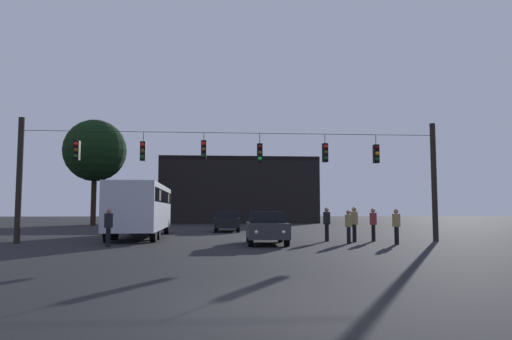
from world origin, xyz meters
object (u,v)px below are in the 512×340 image
Objects in this scene: pedestrian_crossing_right at (349,225)px; pedestrian_trailing at (373,223)px; pedestrian_near_bus at (396,224)px; car_near_right at (266,227)px; pedestrian_far_side at (327,222)px; tree_left_silhouette at (95,151)px; car_far_left at (227,221)px; pedestrian_crossing_center at (354,222)px; pedestrian_crossing_left at (108,225)px; city_bus at (142,205)px.

pedestrian_trailing is at bearing 42.83° from pedestrian_crossing_right.
pedestrian_crossing_right is 2.19m from pedestrian_near_bus.
car_near_right is 2.55× the size of pedestrian_far_side.
car_far_left is at bearing -47.24° from tree_left_silhouette.
pedestrian_crossing_center reaches higher than pedestrian_crossing_right.
pedestrian_far_side is at bearing 110.12° from pedestrian_crossing_right.
pedestrian_crossing_left is 0.99× the size of pedestrian_trailing.
pedestrian_crossing_right is at bearing -55.39° from tree_left_silhouette.
pedestrian_far_side is (-2.75, 2.36, 0.06)m from pedestrian_near_bus.
car_near_right is 31.94m from tree_left_silhouette.
pedestrian_crossing_right is at bearing -66.88° from car_far_left.
car_near_right is 3.92m from pedestrian_crossing_right.
pedestrian_crossing_center is (6.16, -11.67, 0.19)m from car_far_left.
pedestrian_near_bus is at bearing -6.13° from car_near_right.
pedestrian_crossing_left is (-5.41, -13.96, 0.15)m from car_far_left.
city_bus is 6.37× the size of pedestrian_crossing_center.
pedestrian_crossing_right is (10.92, 1.04, -0.05)m from pedestrian_crossing_left.
pedestrian_trailing is at bearing 15.45° from car_near_right.
pedestrian_near_bus is (1.46, -1.85, -0.07)m from pedestrian_crossing_center.
city_bus reaches higher than pedestrian_crossing_right.
pedestrian_crossing_right is at bearing -69.88° from pedestrian_far_side.
tree_left_silhouette is at bearing 126.89° from pedestrian_near_bus.
pedestrian_far_side is 32.18m from tree_left_silhouette.
pedestrian_crossing_right is 0.95× the size of pedestrian_trailing.
pedestrian_crossing_center reaches higher than pedestrian_far_side.
pedestrian_near_bus is (13.03, 0.44, -0.02)m from pedestrian_crossing_left.
pedestrian_near_bus reaches higher than car_far_left.
pedestrian_crossing_center is at bearing -161.63° from pedestrian_trailing.
pedestrian_crossing_right is 33.97m from tree_left_silhouette.
tree_left_silhouette is (-19.55, 26.15, 6.68)m from pedestrian_crossing_center.
pedestrian_crossing_left is 10.97m from pedestrian_crossing_right.
pedestrian_crossing_right is (-0.64, -1.25, -0.10)m from pedestrian_crossing_center.
tree_left_silhouette is (-7.98, 28.44, 6.72)m from pedestrian_crossing_left.
city_bus is 6.44× the size of pedestrian_far_side.
car_near_right is at bearing 179.31° from pedestrian_crossing_right.
car_near_right is at bearing -152.40° from pedestrian_far_side.
city_bus is 23.80m from tree_left_silhouette.
pedestrian_far_side is at bearing -54.54° from tree_left_silhouette.
car_far_left is at bearing 68.82° from pedestrian_crossing_left.
pedestrian_crossing_center is at bearing 11.19° from pedestrian_crossing_left.
pedestrian_near_bus is at bearing -51.62° from pedestrian_crossing_center.
pedestrian_crossing_left is at bearing -168.17° from pedestrian_trailing.
car_far_left is 2.63× the size of pedestrian_crossing_left.
tree_left_silhouette is at bearing 124.61° from pedestrian_crossing_right.
pedestrian_far_side is at bearing 15.23° from pedestrian_crossing_left.
pedestrian_crossing_center is 1.38m from pedestrian_far_side.
pedestrian_trailing is at bearing -19.04° from city_bus.
city_bus is at bearing -68.89° from tree_left_silhouette.
city_bus is 6.98m from pedestrian_crossing_left.
city_bus is 6.60× the size of pedestrian_trailing.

